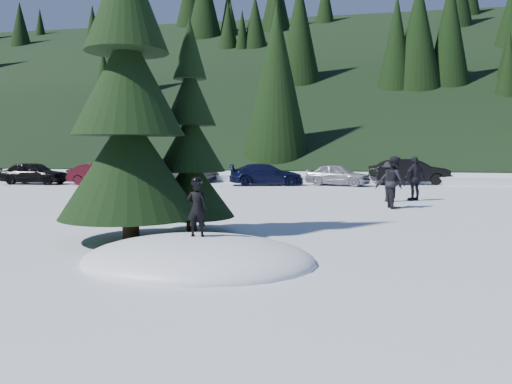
% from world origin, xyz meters
% --- Properties ---
extents(ground, '(200.00, 200.00, 0.00)m').
position_xyz_m(ground, '(0.00, 0.00, 0.00)').
color(ground, white).
rests_on(ground, ground).
extents(snow_mound, '(4.48, 3.52, 0.96)m').
position_xyz_m(snow_mound, '(0.00, 0.00, 0.00)').
color(snow_mound, white).
rests_on(snow_mound, ground).
extents(forest_hillside, '(200.00, 60.00, 25.00)m').
position_xyz_m(forest_hillside, '(0.00, 54.00, 12.50)').
color(forest_hillside, black).
rests_on(forest_hillside, ground).
extents(spruce_tall, '(3.20, 3.20, 8.60)m').
position_xyz_m(spruce_tall, '(-2.20, 1.80, 3.32)').
color(spruce_tall, black).
rests_on(spruce_tall, ground).
extents(spruce_short, '(2.20, 2.20, 5.37)m').
position_xyz_m(spruce_short, '(-1.20, 3.20, 2.10)').
color(spruce_short, black).
rests_on(spruce_short, ground).
extents(child_skier, '(0.39, 0.27, 1.05)m').
position_xyz_m(child_skier, '(-0.01, 0.01, 1.01)').
color(child_skier, black).
rests_on(child_skier, snow_mound).
extents(adult_0, '(0.90, 1.05, 1.87)m').
position_xyz_m(adult_0, '(4.29, 9.60, 0.94)').
color(adult_0, black).
rests_on(adult_0, ground).
extents(adult_1, '(1.12, 0.99, 1.81)m').
position_xyz_m(adult_1, '(5.31, 12.46, 0.91)').
color(adult_1, black).
rests_on(adult_1, ground).
extents(adult_2, '(1.09, 0.68, 1.61)m').
position_xyz_m(adult_2, '(4.23, 11.85, 0.81)').
color(adult_2, black).
rests_on(adult_2, ground).
extents(car_0, '(4.03, 1.73, 1.36)m').
position_xyz_m(car_0, '(-16.13, 18.07, 0.68)').
color(car_0, black).
rests_on(car_0, ground).
extents(car_1, '(3.87, 1.51, 1.25)m').
position_xyz_m(car_1, '(-11.92, 18.44, 0.63)').
color(car_1, '#3A0A12').
rests_on(car_1, ground).
extents(car_2, '(4.81, 2.33, 1.32)m').
position_xyz_m(car_2, '(-8.02, 21.81, 0.66)').
color(car_2, '#45464C').
rests_on(car_2, ground).
extents(car_3, '(4.65, 2.79, 1.26)m').
position_xyz_m(car_3, '(-2.20, 19.84, 0.63)').
color(car_3, black).
rests_on(car_3, ground).
extents(car_4, '(3.97, 2.51, 1.26)m').
position_xyz_m(car_4, '(1.94, 20.41, 0.63)').
color(car_4, gray).
rests_on(car_4, ground).
extents(car_5, '(4.90, 2.94, 1.52)m').
position_xyz_m(car_5, '(6.12, 22.19, 0.76)').
color(car_5, black).
rests_on(car_5, ground).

